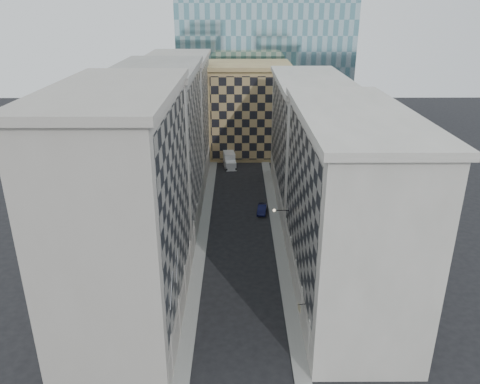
{
  "coord_description": "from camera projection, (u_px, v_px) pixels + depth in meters",
  "views": [
    {
      "loc": [
        -0.33,
        -28.97,
        30.32
      ],
      "look_at": [
        -0.11,
        14.83,
        12.42
      ],
      "focal_mm": 35.0,
      "sensor_mm": 36.0,
      "label": 1
    }
  ],
  "objects": [
    {
      "name": "church_tower",
      "position": [
        239.0,
        18.0,
        104.0
      ],
      "size": [
        7.2,
        7.2,
        51.5
      ],
      "color": "#2B2621",
      "rests_on": "ground"
    },
    {
      "name": "sidewalk_west",
      "position": [
        203.0,
        232.0,
        66.01
      ],
      "size": [
        1.5,
        100.0,
        0.15
      ],
      "primitive_type": "cube",
      "color": "gray",
      "rests_on": "ground"
    },
    {
      "name": "sidewalk_east",
      "position": [
        277.0,
        232.0,
        66.06
      ],
      "size": [
        1.5,
        100.0,
        0.15
      ],
      "primitive_type": "cube",
      "color": "gray",
      "rests_on": "ground"
    },
    {
      "name": "bldg_left_b",
      "position": [
        161.0,
        150.0,
        64.5
      ],
      "size": [
        10.8,
        22.8,
        22.7
      ],
      "color": "gray",
      "rests_on": "ground"
    },
    {
      "name": "flagpoles_left",
      "position": [
        174.0,
        277.0,
        40.79
      ],
      "size": [
        0.1,
        6.33,
        2.33
      ],
      "color": "gray",
      "rests_on": "ground"
    },
    {
      "name": "shop_sign",
      "position": [
        300.0,
        308.0,
        43.59
      ],
      "size": [
        0.77,
        0.67,
        0.76
      ],
      "rotation": [
        0.0,
        0.0,
        0.2
      ],
      "color": "black",
      "rests_on": "ground"
    },
    {
      "name": "bldg_left_c",
      "position": [
        180.0,
        117.0,
        85.06
      ],
      "size": [
        10.8,
        22.8,
        21.7
      ],
      "color": "#A29B92",
      "rests_on": "ground"
    },
    {
      "name": "bldg_left_a",
      "position": [
        126.0,
        214.0,
        43.95
      ],
      "size": [
        10.8,
        22.8,
        23.7
      ],
      "color": "#A29B92",
      "rests_on": "ground"
    },
    {
      "name": "bracket_lamp",
      "position": [
        276.0,
        210.0,
        58.18
      ],
      "size": [
        1.98,
        0.36,
        0.36
      ],
      "color": "black",
      "rests_on": "ground"
    },
    {
      "name": "tan_block",
      "position": [
        249.0,
        109.0,
        97.58
      ],
      "size": [
        16.8,
        14.8,
        18.8
      ],
      "color": "#A37E56",
      "rests_on": "ground"
    },
    {
      "name": "box_truck",
      "position": [
        230.0,
        161.0,
        91.96
      ],
      "size": [
        2.75,
        5.33,
        2.8
      ],
      "rotation": [
        0.0,
        0.0,
        0.14
      ],
      "color": "silver",
      "rests_on": "ground"
    },
    {
      "name": "dark_car",
      "position": [
        262.0,
        209.0,
        72.03
      ],
      "size": [
        1.81,
        3.94,
        1.25
      ],
      "primitive_type": "imported",
      "rotation": [
        0.0,
        0.0,
        -0.13
      ],
      "color": "#0F1237",
      "rests_on": "ground"
    },
    {
      "name": "bldg_right_b",
      "position": [
        309.0,
        142.0,
        73.5
      ],
      "size": [
        10.8,
        28.8,
        19.7
      ],
      "color": "#AFACA0",
      "rests_on": "ground"
    },
    {
      "name": "bldg_right_a",
      "position": [
        346.0,
        210.0,
        48.32
      ],
      "size": [
        10.8,
        26.8,
        20.7
      ],
      "color": "#AFACA0",
      "rests_on": "ground"
    }
  ]
}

